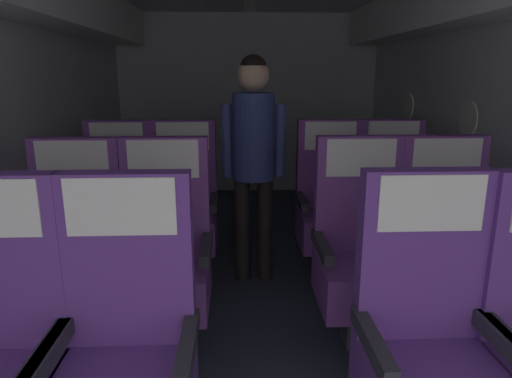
# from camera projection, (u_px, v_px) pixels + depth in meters

# --- Properties ---
(ground) EXTENTS (3.34, 6.24, 0.02)m
(ground) POSITION_uv_depth(u_px,v_px,m) (261.00, 305.00, 2.90)
(ground) COLOR #2D3342
(fuselage_shell) EXTENTS (3.22, 5.89, 2.18)m
(fuselage_shell) POSITION_uv_depth(u_px,v_px,m) (259.00, 52.00, 2.74)
(fuselage_shell) COLOR silver
(fuselage_shell) RESTS_ON ground
(seat_a_left_aisle) EXTENTS (0.49, 0.47, 1.11)m
(seat_a_left_aisle) POSITION_uv_depth(u_px,v_px,m) (126.00, 362.00, 1.55)
(seat_a_left_aisle) COLOR #38383D
(seat_a_left_aisle) RESTS_ON ground
(seat_a_right_window) EXTENTS (0.49, 0.47, 1.11)m
(seat_a_right_window) POSITION_uv_depth(u_px,v_px,m) (428.00, 354.00, 1.59)
(seat_a_right_window) COLOR #38383D
(seat_a_right_window) RESTS_ON ground
(seat_b_left_window) EXTENTS (0.49, 0.47, 1.11)m
(seat_b_left_window) POSITION_uv_depth(u_px,v_px,m) (76.00, 262.00, 2.36)
(seat_b_left_window) COLOR #38383D
(seat_b_left_window) RESTS_ON ground
(seat_b_left_aisle) EXTENTS (0.49, 0.47, 1.11)m
(seat_b_left_aisle) POSITION_uv_depth(u_px,v_px,m) (166.00, 261.00, 2.39)
(seat_b_left_aisle) COLOR #38383D
(seat_b_left_aisle) RESTS_ON ground
(seat_b_right_aisle) EXTENTS (0.49, 0.47, 1.11)m
(seat_b_right_aisle) POSITION_uv_depth(u_px,v_px,m) (444.00, 256.00, 2.44)
(seat_b_right_aisle) COLOR #38383D
(seat_b_right_aisle) RESTS_ON ground
(seat_b_right_window) EXTENTS (0.49, 0.47, 1.11)m
(seat_b_right_window) POSITION_uv_depth(u_px,v_px,m) (360.00, 258.00, 2.42)
(seat_b_right_window) COLOR #38383D
(seat_b_right_window) RESTS_ON ground
(seat_c_left_window) EXTENTS (0.49, 0.47, 1.11)m
(seat_c_left_window) POSITION_uv_depth(u_px,v_px,m) (119.00, 212.00, 3.21)
(seat_c_left_window) COLOR #38383D
(seat_c_left_window) RESTS_ON ground
(seat_c_left_aisle) EXTENTS (0.49, 0.47, 1.11)m
(seat_c_left_aisle) POSITION_uv_depth(u_px,v_px,m) (184.00, 212.00, 3.23)
(seat_c_left_aisle) COLOR #38383D
(seat_c_left_aisle) RESTS_ON ground
(seat_c_right_aisle) EXTENTS (0.49, 0.47, 1.11)m
(seat_c_right_aisle) POSITION_uv_depth(u_px,v_px,m) (392.00, 209.00, 3.29)
(seat_c_right_aisle) COLOR #38383D
(seat_c_right_aisle) RESTS_ON ground
(seat_c_right_window) EXTENTS (0.49, 0.47, 1.11)m
(seat_c_right_window) POSITION_uv_depth(u_px,v_px,m) (330.00, 210.00, 3.26)
(seat_c_right_window) COLOR #38383D
(seat_c_right_window) RESTS_ON ground
(flight_attendant) EXTENTS (0.43, 0.28, 1.56)m
(flight_attendant) POSITION_uv_depth(u_px,v_px,m) (253.00, 147.00, 3.04)
(flight_attendant) COLOR black
(flight_attendant) RESTS_ON ground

